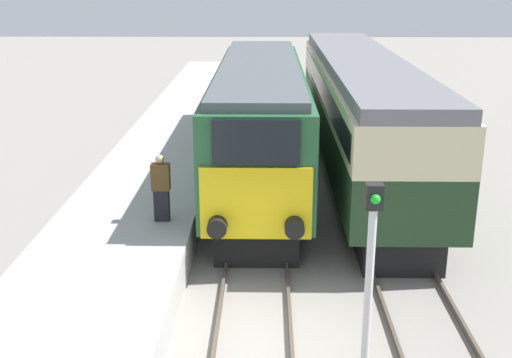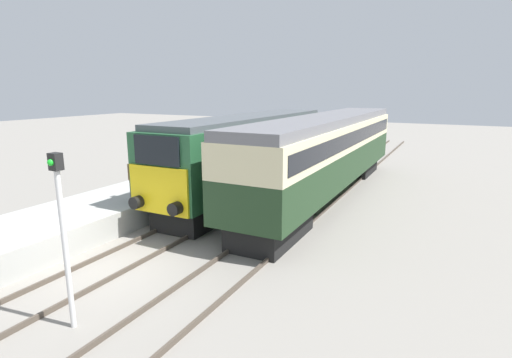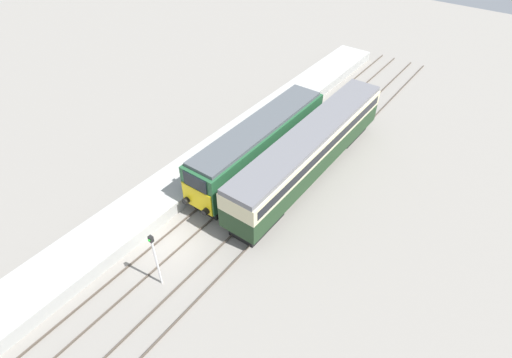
% 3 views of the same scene
% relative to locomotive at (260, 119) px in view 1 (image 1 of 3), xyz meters
% --- Properties ---
extents(ground_plane, '(120.00, 120.00, 0.00)m').
position_rel_locomotive_xyz_m(ground_plane, '(0.00, -9.43, -2.23)').
color(ground_plane, gray).
extents(platform_left, '(3.50, 50.00, 0.92)m').
position_rel_locomotive_xyz_m(platform_left, '(-3.30, -1.43, -1.77)').
color(platform_left, '#A8A8A3').
rests_on(platform_left, ground_plane).
extents(rails_near_track, '(1.51, 60.00, 0.14)m').
position_rel_locomotive_xyz_m(rails_near_track, '(0.00, -4.43, -2.16)').
color(rails_near_track, '#4C4238').
rests_on(rails_near_track, ground_plane).
extents(rails_far_track, '(1.50, 60.00, 0.14)m').
position_rel_locomotive_xyz_m(rails_far_track, '(3.40, -4.43, -2.16)').
color(rails_far_track, '#4C4238').
rests_on(rails_far_track, ground_plane).
extents(locomotive, '(2.70, 14.00, 4.01)m').
position_rel_locomotive_xyz_m(locomotive, '(0.00, 0.00, 0.00)').
color(locomotive, black).
rests_on(locomotive, ground_plane).
extents(passenger_carriage, '(2.75, 17.40, 4.01)m').
position_rel_locomotive_xyz_m(passenger_carriage, '(3.40, 1.59, 0.20)').
color(passenger_carriage, black).
rests_on(passenger_carriage, ground_plane).
extents(person_on_platform, '(0.44, 0.26, 1.65)m').
position_rel_locomotive_xyz_m(person_on_platform, '(-2.30, -5.52, -0.49)').
color(person_on_platform, black).
rests_on(person_on_platform, platform_left).
extents(signal_post, '(0.24, 0.28, 3.96)m').
position_rel_locomotive_xyz_m(signal_post, '(1.70, -11.81, 0.12)').
color(signal_post, silver).
rests_on(signal_post, ground_plane).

